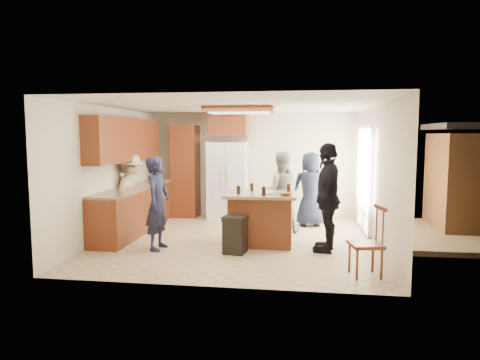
# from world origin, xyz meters

# --- Properties ---
(room_shell) EXTENTS (8.00, 5.20, 5.00)m
(room_shell) POSITION_xyz_m (4.37, 1.64, 0.87)
(room_shell) COLOR tan
(room_shell) RESTS_ON ground
(person_front_left) EXTENTS (0.48, 0.63, 1.61)m
(person_front_left) POSITION_xyz_m (-1.27, -0.81, 0.80)
(person_front_left) COLOR #1B1C36
(person_front_left) RESTS_ON ground
(person_behind_left) EXTENTS (0.87, 0.61, 1.64)m
(person_behind_left) POSITION_xyz_m (0.75, 0.85, 0.82)
(person_behind_left) COLOR gray
(person_behind_left) RESTS_ON ground
(person_behind_right) EXTENTS (0.83, 0.59, 1.61)m
(person_behind_right) POSITION_xyz_m (1.37, 1.49, 0.81)
(person_behind_right) COLOR black
(person_behind_right) RESTS_ON ground
(person_side_right) EXTENTS (0.74, 1.16, 1.84)m
(person_side_right) POSITION_xyz_m (1.61, -0.52, 0.92)
(person_side_right) COLOR black
(person_side_right) RESTS_ON ground
(person_counter) EXTENTS (0.54, 1.06, 1.60)m
(person_counter) POSITION_xyz_m (-2.27, 0.45, 0.80)
(person_counter) COLOR tan
(person_counter) RESTS_ON ground
(left_cabinetry) EXTENTS (0.64, 3.00, 2.30)m
(left_cabinetry) POSITION_xyz_m (-2.24, 0.40, 0.96)
(left_cabinetry) COLOR maroon
(left_cabinetry) RESTS_ON ground
(back_wall_units) EXTENTS (1.80, 0.60, 2.45)m
(back_wall_units) POSITION_xyz_m (-1.33, 2.20, 1.38)
(back_wall_units) COLOR maroon
(back_wall_units) RESTS_ON ground
(refrigerator) EXTENTS (0.90, 0.76, 1.80)m
(refrigerator) POSITION_xyz_m (-0.55, 2.12, 0.90)
(refrigerator) COLOR white
(refrigerator) RESTS_ON ground
(kitchen_island) EXTENTS (1.28, 1.03, 0.93)m
(kitchen_island) POSITION_xyz_m (0.45, -0.20, 0.47)
(kitchen_island) COLOR #A04A29
(kitchen_island) RESTS_ON ground
(island_items) EXTENTS (1.01, 0.69, 0.15)m
(island_items) POSITION_xyz_m (0.67, -0.30, 0.97)
(island_items) COLOR silver
(island_items) RESTS_ON kitchen_island
(trash_bin) EXTENTS (0.43, 0.43, 0.63)m
(trash_bin) POSITION_xyz_m (0.08, -0.87, 0.32)
(trash_bin) COLOR black
(trash_bin) RESTS_ON ground
(spindle_chair) EXTENTS (0.49, 0.49, 0.99)m
(spindle_chair) POSITION_xyz_m (2.08, -1.78, 0.45)
(spindle_chair) COLOR maroon
(spindle_chair) RESTS_ON ground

